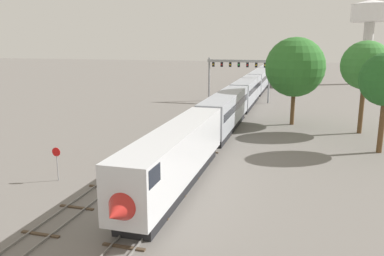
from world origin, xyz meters
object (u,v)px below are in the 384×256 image
(stop_sign, at_px, (57,159))
(trackside_tree_left, at_px, (295,67))
(water_tower, at_px, (370,18))
(passenger_train, at_px, (247,91))
(signal_gantry, at_px, (239,69))
(trackside_tree_right, at_px, (366,66))

(stop_sign, relative_size, trackside_tree_left, 0.24)
(water_tower, xyz_separation_m, trackside_tree_left, (-17.70, -59.73, -9.49))
(passenger_train, xyz_separation_m, trackside_tree_left, (8.33, -15.10, 5.36))
(passenger_train, bearing_deg, trackside_tree_left, -61.12)
(signal_gantry, relative_size, trackside_tree_right, 1.05)
(water_tower, bearing_deg, stop_sign, -112.24)
(trackside_tree_right, bearing_deg, trackside_tree_left, 159.72)
(water_tower, relative_size, trackside_tree_left, 1.84)
(signal_gantry, relative_size, water_tower, 0.55)
(stop_sign, bearing_deg, water_tower, 67.76)
(water_tower, height_order, trackside_tree_left, water_tower)
(passenger_train, xyz_separation_m, stop_sign, (-10.00, -43.49, -0.74))
(stop_sign, height_order, trackside_tree_right, trackside_tree_right)
(stop_sign, bearing_deg, passenger_train, 77.05)
(passenger_train, bearing_deg, trackside_tree_right, -47.40)
(stop_sign, bearing_deg, trackside_tree_left, 57.16)
(water_tower, bearing_deg, trackside_tree_right, -98.40)
(passenger_train, height_order, trackside_tree_left, trackside_tree_left)
(water_tower, bearing_deg, signal_gantry, -124.51)
(water_tower, bearing_deg, passenger_train, -120.25)
(passenger_train, height_order, water_tower, water_tower)
(stop_sign, bearing_deg, trackside_tree_right, 43.39)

